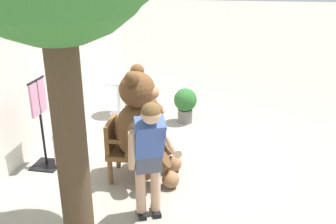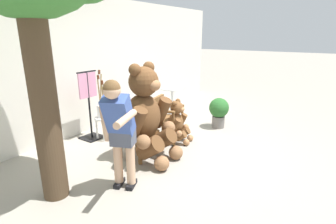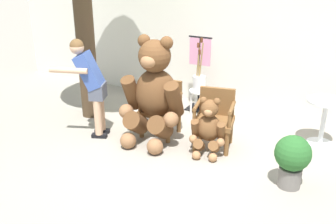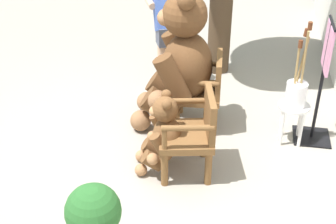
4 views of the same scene
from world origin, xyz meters
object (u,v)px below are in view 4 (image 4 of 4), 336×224
at_px(teddy_bear_small, 163,134).
at_px(brush_bucket, 297,90).
at_px(wooden_chair_right, 192,131).
at_px(wooden_chair_left, 203,89).
at_px(clothing_display_stand, 322,80).
at_px(person_visitor, 167,20).
at_px(potted_plant, 94,217).
at_px(white_stool, 293,113).
at_px(teddy_bear_large, 180,61).

bearing_deg(teddy_bear_small, brush_bucket, 119.61).
height_order(wooden_chair_right, teddy_bear_small, wooden_chair_right).
bearing_deg(wooden_chair_right, wooden_chair_left, 179.92).
relative_size(wooden_chair_left, clothing_display_stand, 0.63).
bearing_deg(wooden_chair_left, brush_bucket, 79.55).
distance_m(person_visitor, brush_bucket, 1.95).
distance_m(person_visitor, potted_plant, 3.10).
bearing_deg(white_stool, person_visitor, -124.83).
relative_size(teddy_bear_large, potted_plant, 2.38).
xyz_separation_m(wooden_chair_right, brush_bucket, (-0.71, 1.00, 0.17)).
bearing_deg(wooden_chair_left, teddy_bear_large, -87.91).
relative_size(wooden_chair_right, teddy_bear_small, 1.01).
height_order(teddy_bear_small, brush_bucket, brush_bucket).
bearing_deg(wooden_chair_right, white_stool, 125.24).
bearing_deg(brush_bucket, teddy_bear_large, -97.84).
relative_size(white_stool, clothing_display_stand, 0.34).
bearing_deg(brush_bucket, wooden_chair_left, -100.45).
relative_size(person_visitor, white_stool, 3.35).
xyz_separation_m(wooden_chair_left, potted_plant, (2.14, -0.59, -0.07)).
bearing_deg(brush_bucket, white_stool, -32.21).
distance_m(teddy_bear_large, potted_plant, 2.19).
distance_m(wooden_chair_left, clothing_display_stand, 1.28).
xyz_separation_m(teddy_bear_small, clothing_display_stand, (-0.84, 1.54, 0.30)).
relative_size(person_visitor, clothing_display_stand, 1.13).
height_order(brush_bucket, potted_plant, brush_bucket).
distance_m(teddy_bear_large, brush_bucket, 1.29).
relative_size(teddy_bear_small, white_stool, 1.84).
relative_size(wooden_chair_right, clothing_display_stand, 0.63).
height_order(wooden_chair_right, teddy_bear_large, teddy_bear_large).
xyz_separation_m(wooden_chair_left, person_visitor, (-0.92, -0.58, 0.45)).
relative_size(brush_bucket, clothing_display_stand, 0.68).
xyz_separation_m(wooden_chair_right, person_visitor, (-1.81, -0.58, 0.45)).
height_order(teddy_bear_large, potted_plant, teddy_bear_large).
bearing_deg(brush_bucket, clothing_display_stand, 113.28).
height_order(teddy_bear_large, person_visitor, teddy_bear_large).
xyz_separation_m(wooden_chair_right, teddy_bear_large, (-0.88, -0.27, 0.33)).
bearing_deg(potted_plant, clothing_display_stand, 138.17).
xyz_separation_m(teddy_bear_large, white_stool, (0.18, 1.27, -0.44)).
xyz_separation_m(wooden_chair_left, white_stool, (0.19, 1.00, -0.11)).
bearing_deg(white_stool, wooden_chair_left, -100.50).
bearing_deg(clothing_display_stand, potted_plant, -41.83).
height_order(wooden_chair_left, teddy_bear_large, teddy_bear_large).
bearing_deg(wooden_chair_right, clothing_display_stand, 123.08).
relative_size(teddy_bear_large, clothing_display_stand, 1.19).
bearing_deg(wooden_chair_left, white_stool, 79.50).
bearing_deg(white_stool, teddy_bear_small, -60.41).
height_order(wooden_chair_left, brush_bucket, brush_bucket).
bearing_deg(teddy_bear_large, person_visitor, -161.29).
bearing_deg(brush_bucket, person_visitor, -124.80).
bearing_deg(wooden_chair_right, person_visitor, -162.22).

